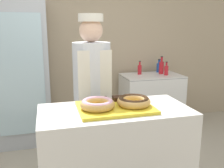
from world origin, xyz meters
TOP-DOWN VIEW (x-y plane):
  - wall_back at (0.00, 2.13)m, footprint 8.00×0.06m
  - display_counter at (0.00, 0.00)m, footprint 1.19×0.58m
  - serving_tray at (0.00, 0.00)m, footprint 0.58×0.43m
  - donut_light_glaze at (-0.15, -0.02)m, footprint 0.27×0.27m
  - donut_chocolate_glaze at (0.15, -0.02)m, footprint 0.27×0.27m
  - brownie_back_left at (-0.07, 0.15)m, footprint 0.09×0.09m
  - brownie_back_right at (0.07, 0.15)m, footprint 0.09×0.09m
  - baker_person at (-0.08, 0.57)m, footprint 0.37×0.37m
  - beverage_fridge at (-0.83, 1.75)m, footprint 0.71×0.65m
  - chest_freezer at (1.09, 1.76)m, footprint 0.92×0.58m
  - bottle_red at (1.29, 1.68)m, footprint 0.06×0.06m
  - bottle_blue at (1.30, 1.95)m, footprint 0.08×0.08m
  - bottle_red_b at (1.28, 1.82)m, footprint 0.08×0.08m
  - bottle_red_b_b at (0.92, 1.85)m, footprint 0.06×0.06m

SIDE VIEW (x-z plane):
  - chest_freezer at x=1.09m, z-range 0.00..0.86m
  - display_counter at x=0.00m, z-range 0.00..0.96m
  - baker_person at x=-0.08m, z-range 0.05..1.76m
  - bottle_red at x=1.29m, z-range 0.84..1.05m
  - bottle_red_b_b at x=0.92m, z-range 0.84..1.05m
  - bottle_blue at x=1.30m, z-range 0.84..1.05m
  - beverage_fridge at x=-0.83m, z-range 0.00..1.92m
  - bottle_red_b at x=1.28m, z-range 0.83..1.11m
  - serving_tray at x=0.00m, z-range 0.96..0.99m
  - brownie_back_left at x=-0.07m, z-range 0.99..1.02m
  - brownie_back_right at x=0.07m, z-range 0.99..1.02m
  - donut_light_glaze at x=-0.15m, z-range 0.99..1.06m
  - donut_chocolate_glaze at x=0.15m, z-range 0.99..1.06m
  - wall_back at x=0.00m, z-range 0.00..2.70m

